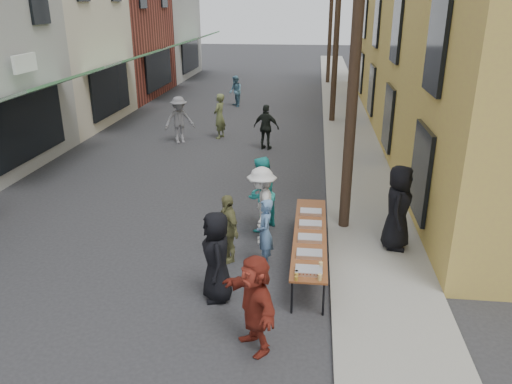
% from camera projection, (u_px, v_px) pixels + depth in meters
% --- Properties ---
extents(ground, '(120.00, 120.00, 0.00)m').
position_uv_depth(ground, '(142.00, 279.00, 10.44)').
color(ground, '#28282B').
rests_on(ground, ground).
extents(sidewalk, '(2.20, 60.00, 0.10)m').
position_uv_depth(sidewalk, '(346.00, 122.00, 23.79)').
color(sidewalk, gray).
rests_on(sidewalk, ground).
extents(storefront_row, '(8.00, 37.00, 9.00)m').
position_uv_depth(storefront_row, '(36.00, 30.00, 23.91)').
color(storefront_row, maroon).
rests_on(storefront_row, ground).
extents(building_ochre, '(10.00, 28.00, 10.00)m').
position_uv_depth(building_ochre, '(506.00, 12.00, 20.42)').
color(building_ochre, gold).
rests_on(building_ochre, ground).
extents(utility_pole_near, '(0.26, 0.26, 9.00)m').
position_uv_depth(utility_pole_near, '(356.00, 46.00, 11.14)').
color(utility_pole_near, '#2D2116').
rests_on(utility_pole_near, ground).
extents(utility_pole_mid, '(0.26, 0.26, 9.00)m').
position_uv_depth(utility_pole_mid, '(337.00, 23.00, 22.26)').
color(utility_pole_mid, '#2D2116').
rests_on(utility_pole_mid, ground).
extents(utility_pole_far, '(0.26, 0.26, 9.00)m').
position_uv_depth(utility_pole_far, '(331.00, 16.00, 33.39)').
color(utility_pole_far, '#2D2116').
rests_on(utility_pole_far, ground).
extents(serving_table, '(0.70, 4.00, 0.75)m').
position_uv_depth(serving_table, '(310.00, 235.00, 10.77)').
color(serving_table, brown).
rests_on(serving_table, ground).
extents(catering_tray_sausage, '(0.50, 0.33, 0.08)m').
position_uv_depth(catering_tray_sausage, '(309.00, 271.00, 9.21)').
color(catering_tray_sausage, maroon).
rests_on(catering_tray_sausage, serving_table).
extents(catering_tray_foil_b, '(0.50, 0.33, 0.08)m').
position_uv_depth(catering_tray_foil_b, '(309.00, 254.00, 9.81)').
color(catering_tray_foil_b, '#B2B2B7').
rests_on(catering_tray_foil_b, serving_table).
extents(catering_tray_buns, '(0.50, 0.33, 0.08)m').
position_uv_depth(catering_tray_buns, '(310.00, 238.00, 10.46)').
color(catering_tray_buns, tan).
rests_on(catering_tray_buns, serving_table).
extents(catering_tray_foil_d, '(0.50, 0.33, 0.08)m').
position_uv_depth(catering_tray_foil_d, '(310.00, 224.00, 11.11)').
color(catering_tray_foil_d, '#B2B2B7').
rests_on(catering_tray_foil_d, serving_table).
extents(catering_tray_buns_end, '(0.50, 0.33, 0.08)m').
position_uv_depth(catering_tray_buns_end, '(311.00, 212.00, 11.76)').
color(catering_tray_buns_end, tan).
rests_on(catering_tray_buns_end, serving_table).
extents(condiment_jar_a, '(0.07, 0.07, 0.08)m').
position_uv_depth(condiment_jar_a, '(296.00, 278.00, 8.96)').
color(condiment_jar_a, '#A57F26').
rests_on(condiment_jar_a, serving_table).
extents(condiment_jar_b, '(0.07, 0.07, 0.08)m').
position_uv_depth(condiment_jar_b, '(296.00, 275.00, 9.05)').
color(condiment_jar_b, '#A57F26').
rests_on(condiment_jar_b, serving_table).
extents(condiment_jar_c, '(0.07, 0.07, 0.08)m').
position_uv_depth(condiment_jar_c, '(297.00, 273.00, 9.14)').
color(condiment_jar_c, '#A57F26').
rests_on(condiment_jar_c, serving_table).
extents(cup_stack, '(0.08, 0.08, 0.12)m').
position_uv_depth(cup_stack, '(320.00, 277.00, 8.95)').
color(cup_stack, tan).
rests_on(cup_stack, serving_table).
extents(guest_front_a, '(0.82, 1.02, 1.81)m').
position_uv_depth(guest_front_a, '(217.00, 257.00, 9.47)').
color(guest_front_a, black).
rests_on(guest_front_a, ground).
extents(guest_front_b, '(0.46, 0.61, 1.54)m').
position_uv_depth(guest_front_b, '(265.00, 233.00, 10.75)').
color(guest_front_b, '#577CA9').
rests_on(guest_front_b, ground).
extents(guest_front_c, '(1.05, 1.15, 1.91)m').
position_uv_depth(guest_front_c, '(261.00, 194.00, 12.39)').
color(guest_front_c, '#29ABA8').
rests_on(guest_front_c, ground).
extents(guest_front_d, '(0.82, 1.28, 1.88)m').
position_uv_depth(guest_front_d, '(262.00, 205.00, 11.76)').
color(guest_front_d, silver).
rests_on(guest_front_d, ground).
extents(guest_front_e, '(0.83, 0.97, 1.57)m').
position_uv_depth(guest_front_e, '(228.00, 228.00, 10.95)').
color(guest_front_e, olive).
rests_on(guest_front_e, ground).
extents(guest_queue_back, '(1.32, 1.59, 1.71)m').
position_uv_depth(guest_queue_back, '(255.00, 303.00, 8.10)').
color(guest_queue_back, maroon).
rests_on(guest_queue_back, ground).
extents(server, '(0.85, 1.09, 1.98)m').
position_uv_depth(server, '(398.00, 207.00, 11.25)').
color(server, black).
rests_on(server, sidewalk).
extents(passerby_left, '(1.41, 1.22, 1.89)m').
position_uv_depth(passerby_left, '(179.00, 120.00, 20.12)').
color(passerby_left, slate).
rests_on(passerby_left, ground).
extents(passerby_mid, '(1.11, 0.68, 1.76)m').
position_uv_depth(passerby_mid, '(266.00, 127.00, 19.25)').
color(passerby_mid, black).
rests_on(passerby_mid, ground).
extents(passerby_right, '(0.61, 0.78, 1.87)m').
position_uv_depth(passerby_right, '(220.00, 116.00, 20.84)').
color(passerby_right, '#5C643A').
rests_on(passerby_right, ground).
extents(passerby_far, '(0.93, 1.01, 1.66)m').
position_uv_depth(passerby_far, '(236.00, 91.00, 27.18)').
color(passerby_far, teal).
rests_on(passerby_far, ground).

